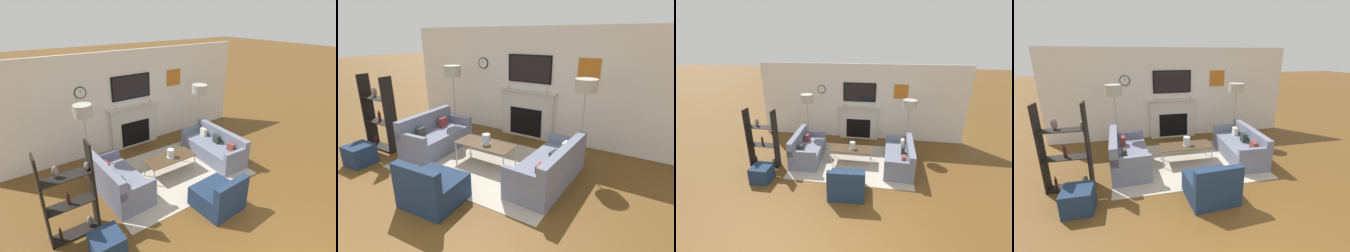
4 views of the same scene
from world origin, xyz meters
The scene contains 11 objects.
fireplace_wall centered at (0.00, 5.20, 1.24)m, with size 7.34×0.28×2.70m.
area_rug centered at (0.00, 3.28, 0.01)m, with size 3.38×2.38×0.01m.
couch_left centered at (-1.39, 3.28, 0.30)m, with size 0.89×1.65×0.83m.
couch_right centered at (1.38, 3.28, 0.27)m, with size 0.84×1.83×0.74m.
armchair centered at (0.07, 1.76, 0.25)m, with size 0.89×0.86×0.76m.
coffee_table centered at (-0.02, 3.30, 0.40)m, with size 1.23×0.54×0.43m.
hurricane_candle centered at (0.00, 3.31, 0.52)m, with size 0.19×0.19×0.20m.
floor_lamp_left centered at (-1.64, 4.24, 1.64)m, with size 0.40×0.40×1.80m.
floor_lamp_right centered at (1.64, 4.24, 1.59)m, with size 0.42×0.42×1.75m.
shelf_unit centered at (-2.46, 2.69, 0.79)m, with size 0.84×0.28×1.69m.
ottoman centered at (-2.18, 1.95, 0.20)m, with size 0.48×0.48×0.41m.
Camera 2 is at (2.86, -0.63, 2.50)m, focal length 28.00 mm.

